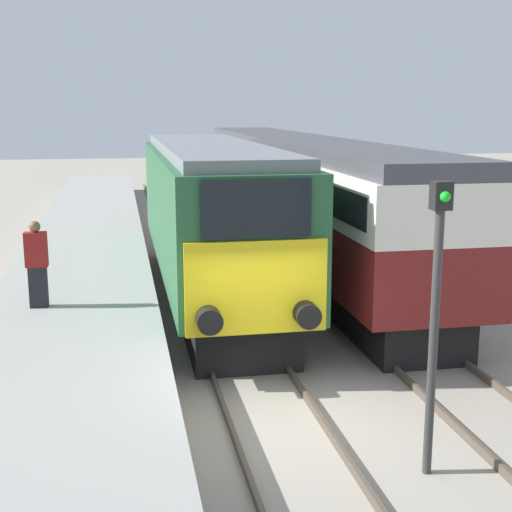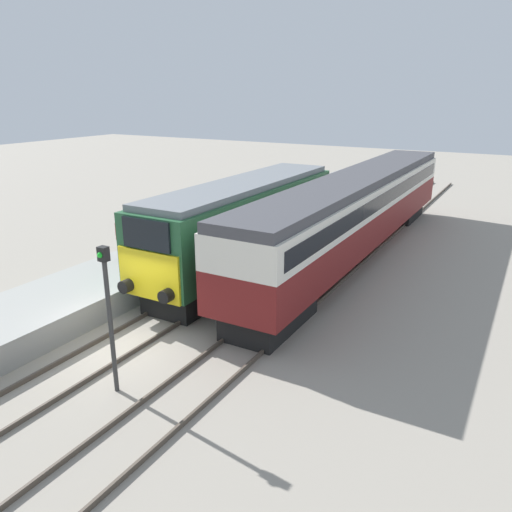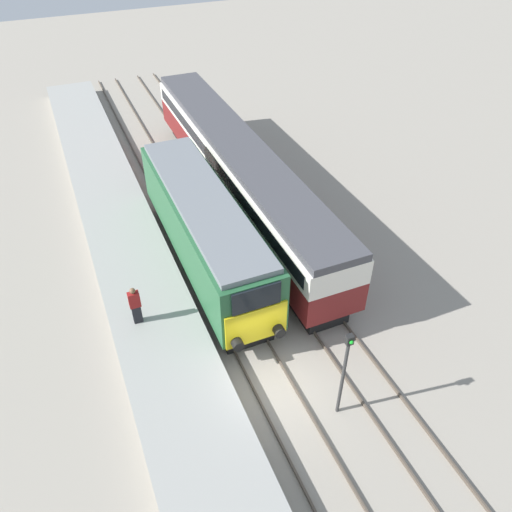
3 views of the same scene
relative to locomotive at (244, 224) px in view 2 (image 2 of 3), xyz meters
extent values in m
plane|color=gray|center=(0.00, -7.60, -2.19)|extent=(120.00, 120.00, 0.00)
cube|color=gray|center=(-3.30, 0.40, -1.74)|extent=(3.50, 50.00, 0.89)
cube|color=#4C4238|center=(-0.72, -2.60, -2.12)|extent=(0.07, 60.00, 0.14)
cube|color=#4C4238|center=(0.72, -2.60, -2.12)|extent=(0.07, 60.00, 0.14)
cube|color=#4C4238|center=(2.68, -2.60, -2.12)|extent=(0.07, 60.00, 0.14)
cube|color=#4C4238|center=(4.12, -2.60, -2.12)|extent=(0.07, 60.00, 0.14)
cube|color=black|center=(0.00, -3.49, -1.69)|extent=(2.03, 4.00, 1.00)
cube|color=black|center=(0.00, 3.57, -1.69)|extent=(2.03, 4.00, 1.00)
cube|color=#235633|center=(0.00, 0.04, 0.18)|extent=(2.70, 12.06, 2.74)
cube|color=yellow|center=(0.00, -6.03, -0.36)|extent=(2.48, 0.10, 1.64)
cube|color=black|center=(0.00, -6.03, 1.01)|extent=(1.89, 0.10, 0.99)
cube|color=slate|center=(0.00, 0.04, 1.67)|extent=(2.38, 11.58, 0.24)
cylinder|color=black|center=(-0.85, -6.24, -0.84)|extent=(0.44, 0.35, 0.44)
cylinder|color=black|center=(0.85, -6.24, -0.84)|extent=(0.44, 0.35, 0.44)
cube|color=black|center=(3.40, -4.03, -1.71)|extent=(1.89, 3.60, 0.95)
cube|color=black|center=(3.40, 13.20, -1.71)|extent=(1.89, 3.60, 0.95)
cube|color=maroon|center=(3.40, 4.58, -0.51)|extent=(2.70, 21.63, 1.46)
cube|color=silver|center=(3.40, 4.58, 0.80)|extent=(2.71, 21.63, 1.15)
cube|color=black|center=(3.40, 4.58, 0.80)|extent=(2.75, 20.76, 0.63)
cube|color=#424247|center=(3.40, 4.58, 1.55)|extent=(2.48, 21.63, 0.36)
cube|color=black|center=(-3.93, -3.16, -0.88)|extent=(0.36, 0.24, 0.84)
cube|color=maroon|center=(-3.93, -3.16, -0.11)|extent=(0.44, 0.26, 0.70)
sphere|color=brown|center=(-3.93, -3.16, 0.35)|extent=(0.23, 0.23, 0.23)
cylinder|color=#333333|center=(1.70, -9.41, -0.39)|extent=(0.12, 0.12, 3.60)
cube|color=black|center=(1.70, -9.41, 1.59)|extent=(0.24, 0.20, 0.36)
sphere|color=green|center=(1.70, -9.52, 1.59)|extent=(0.14, 0.14, 0.14)
camera|label=1|loc=(-2.26, -17.67, 2.68)|focal=50.00mm
camera|label=2|loc=(10.49, -17.49, 5.28)|focal=35.00mm
camera|label=3|loc=(-5.03, -17.84, 13.33)|focal=35.00mm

